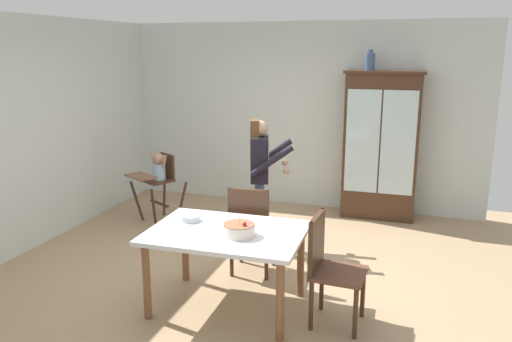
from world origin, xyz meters
name	(u,v)px	position (x,y,z in m)	size (l,w,h in m)	color
ground_plane	(241,273)	(0.00, 0.00, 0.00)	(6.24, 6.24, 0.00)	tan
wall_back	(300,116)	(0.00, 2.63, 1.35)	(5.32, 0.06, 2.70)	silver
wall_left	(25,135)	(-2.63, 0.00, 1.35)	(0.06, 5.32, 2.70)	silver
china_cabinet	(381,145)	(1.21, 2.37, 1.02)	(1.05, 0.48, 2.04)	#422819
ceramic_vase	(370,61)	(1.00, 2.37, 2.15)	(0.13, 0.13, 0.27)	#3D567F
high_chair_with_toddler	(158,175)	(-1.63, 1.25, 0.65)	(0.78, 0.84, 0.95)	#422819
adult_person	(260,168)	(-0.03, 0.78, 0.97)	(0.60, 0.59, 1.53)	#3D4C6B
dining_table	(227,241)	(0.11, -0.70, 0.64)	(1.39, 1.00, 0.74)	silver
birthday_cake	(239,230)	(0.26, -0.78, 0.79)	(0.28, 0.28, 0.19)	beige
serving_bowl	(191,218)	(-0.30, -0.56, 0.77)	(0.18, 0.18, 0.06)	#B2BCC6
dining_chair_far_side	(251,225)	(0.10, 0.00, 0.56)	(0.47, 0.47, 0.96)	#422819
dining_chair_right_end	(327,262)	(1.02, -0.68, 0.56)	(0.46, 0.46, 0.96)	#422819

